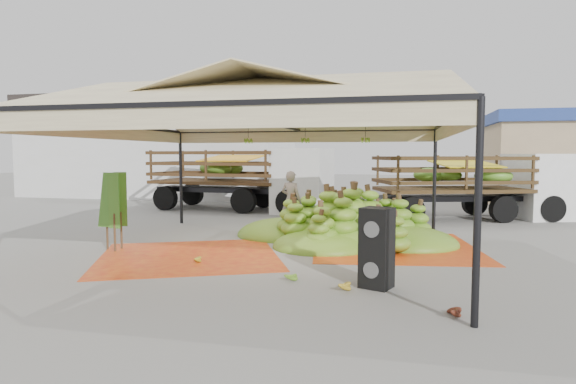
% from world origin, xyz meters
% --- Properties ---
extents(ground, '(90.00, 90.00, 0.00)m').
position_xyz_m(ground, '(0.00, 0.00, 0.00)').
color(ground, slate).
rests_on(ground, ground).
extents(canopy_tent, '(8.10, 8.10, 4.00)m').
position_xyz_m(canopy_tent, '(0.00, 0.00, 3.30)').
color(canopy_tent, black).
rests_on(canopy_tent, ground).
extents(building_white, '(14.30, 6.30, 5.40)m').
position_xyz_m(building_white, '(-10.00, 14.00, 2.71)').
color(building_white, silver).
rests_on(building_white, ground).
extents(building_tan, '(6.30, 5.30, 4.10)m').
position_xyz_m(building_tan, '(10.00, 13.00, 2.07)').
color(building_tan, tan).
rests_on(building_tan, ground).
extents(tarp_left, '(5.03, 4.94, 0.01)m').
position_xyz_m(tarp_left, '(-1.54, -0.77, 0.01)').
color(tarp_left, '#C96012').
rests_on(tarp_left, ground).
extents(tarp_right, '(4.45, 4.62, 0.01)m').
position_xyz_m(tarp_right, '(2.90, 1.41, 0.01)').
color(tarp_right, '#D34D13').
rests_on(tarp_right, ground).
extents(banana_heap, '(7.51, 6.82, 1.32)m').
position_xyz_m(banana_heap, '(1.65, 2.02, 0.66)').
color(banana_heap, '#517618').
rests_on(banana_heap, ground).
extents(hand_yellow_a, '(0.50, 0.43, 0.21)m').
position_xyz_m(hand_yellow_a, '(2.06, -2.65, 0.11)').
color(hand_yellow_a, gold).
rests_on(hand_yellow_a, ground).
extents(hand_yellow_b, '(0.48, 0.44, 0.18)m').
position_xyz_m(hand_yellow_b, '(-1.18, -1.31, 0.09)').
color(hand_yellow_b, gold).
rests_on(hand_yellow_b, ground).
extents(hand_red_a, '(0.46, 0.40, 0.19)m').
position_xyz_m(hand_red_a, '(2.37, -0.88, 0.10)').
color(hand_red_a, '#562413').
rests_on(hand_red_a, ground).
extents(hand_red_b, '(0.47, 0.40, 0.21)m').
position_xyz_m(hand_red_b, '(3.70, -3.65, 0.10)').
color(hand_red_b, '#5E2C15').
rests_on(hand_red_b, ground).
extents(hand_green, '(0.52, 0.48, 0.19)m').
position_xyz_m(hand_green, '(1.08, -2.22, 0.09)').
color(hand_green, '#4A7618').
rests_on(hand_green, ground).
extents(hanging_bunches, '(3.24, 0.24, 0.20)m').
position_xyz_m(hanging_bunches, '(0.67, 1.37, 2.62)').
color(hanging_bunches, '#4E7E1A').
rests_on(hanging_bunches, ground).
extents(speaker_stack, '(0.62, 0.58, 1.37)m').
position_xyz_m(speaker_stack, '(2.65, -2.38, 0.69)').
color(speaker_stack, black).
rests_on(speaker_stack, ground).
extents(banana_leaves, '(0.96, 1.36, 3.70)m').
position_xyz_m(banana_leaves, '(-3.70, -0.27, 0.00)').
color(banana_leaves, '#26681B').
rests_on(banana_leaves, ground).
extents(vendor, '(0.74, 0.58, 1.77)m').
position_xyz_m(vendor, '(-0.22, 3.72, 0.89)').
color(vendor, gray).
rests_on(vendor, ground).
extents(truck_left, '(7.49, 3.16, 2.50)m').
position_xyz_m(truck_left, '(-3.04, 8.13, 1.54)').
color(truck_left, '#482F18').
rests_on(truck_left, ground).
extents(truck_right, '(7.05, 4.30, 2.29)m').
position_xyz_m(truck_right, '(5.82, 7.42, 1.41)').
color(truck_right, '#453417').
rests_on(truck_right, ground).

